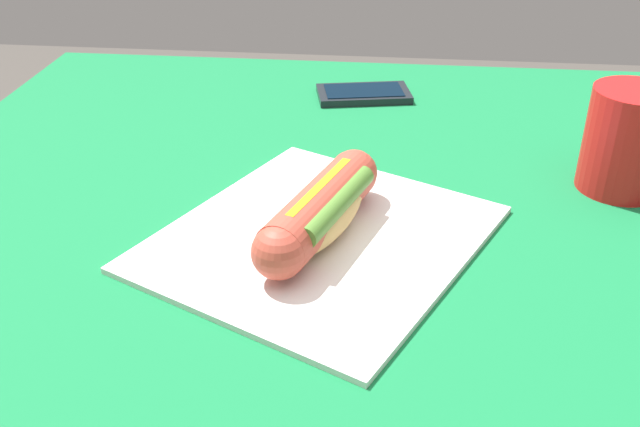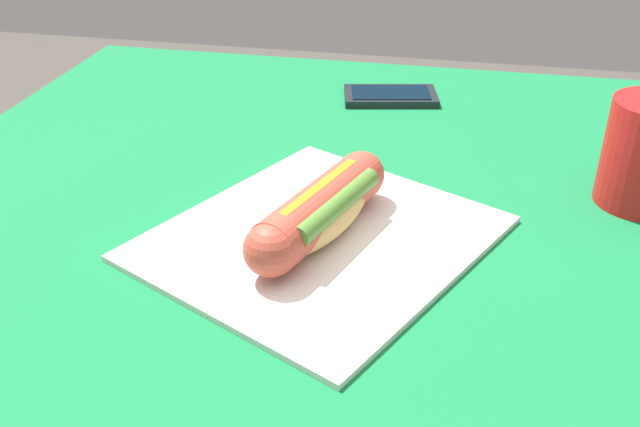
# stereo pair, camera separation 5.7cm
# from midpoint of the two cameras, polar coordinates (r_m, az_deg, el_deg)

# --- Properties ---
(dining_table) EXTENTS (1.22, 0.93, 0.76)m
(dining_table) POSITION_cam_midpoint_polar(r_m,az_deg,el_deg) (0.71, -0.14, -14.16)
(dining_table) COLOR brown
(dining_table) RESTS_ON ground
(paper_wrapper) EXTENTS (0.39, 0.37, 0.01)m
(paper_wrapper) POSITION_cam_midpoint_polar(r_m,az_deg,el_deg) (0.68, 2.40, -2.01)
(paper_wrapper) COLOR silver
(paper_wrapper) RESTS_ON dining_table
(hot_dog) EXTENTS (0.20, 0.10, 0.05)m
(hot_dog) POSITION_cam_midpoint_polar(r_m,az_deg,el_deg) (0.67, 2.52, 0.20)
(hot_dog) COLOR tan
(hot_dog) RESTS_ON paper_wrapper
(cell_phone) EXTENTS (0.09, 0.14, 0.01)m
(cell_phone) POSITION_cam_midpoint_polar(r_m,az_deg,el_deg) (1.02, 7.19, 9.17)
(cell_phone) COLOR black
(cell_phone) RESTS_ON dining_table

